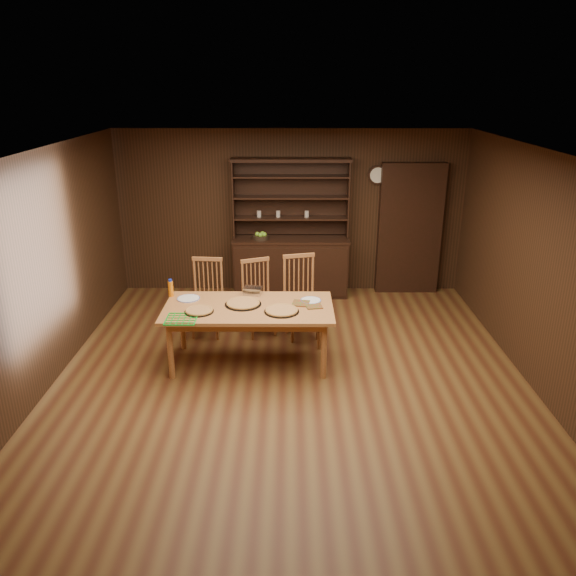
{
  "coord_description": "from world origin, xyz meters",
  "views": [
    {
      "loc": [
        -0.01,
        -5.83,
        3.3
      ],
      "look_at": [
        -0.03,
        0.4,
        0.97
      ],
      "focal_mm": 35.0,
      "sensor_mm": 36.0,
      "label": 1
    }
  ],
  "objects_px": {
    "chair_left": "(207,294)",
    "chair_right": "(301,293)",
    "dining_table": "(249,312)",
    "juice_bottle": "(171,288)",
    "chair_center": "(258,294)",
    "china_hutch": "(291,259)"
  },
  "relations": [
    {
      "from": "chair_center",
      "to": "chair_right",
      "type": "distance_m",
      "value": 0.59
    },
    {
      "from": "dining_table",
      "to": "chair_right",
      "type": "height_order",
      "value": "chair_right"
    },
    {
      "from": "china_hutch",
      "to": "chair_left",
      "type": "bearing_deg",
      "value": -127.05
    },
    {
      "from": "china_hutch",
      "to": "chair_left",
      "type": "xyz_separation_m",
      "value": [
        -1.13,
        -1.5,
        -0.03
      ]
    },
    {
      "from": "chair_right",
      "to": "chair_center",
      "type": "bearing_deg",
      "value": 159.02
    },
    {
      "from": "chair_left",
      "to": "chair_right",
      "type": "xyz_separation_m",
      "value": [
        1.26,
        -0.04,
        0.03
      ]
    },
    {
      "from": "china_hutch",
      "to": "chair_center",
      "type": "distance_m",
      "value": 1.54
    },
    {
      "from": "chair_right",
      "to": "dining_table",
      "type": "bearing_deg",
      "value": -140.87
    },
    {
      "from": "chair_center",
      "to": "china_hutch",
      "type": "bearing_deg",
      "value": 51.14
    },
    {
      "from": "juice_bottle",
      "to": "chair_right",
      "type": "bearing_deg",
      "value": 17.53
    },
    {
      "from": "chair_right",
      "to": "juice_bottle",
      "type": "relative_size",
      "value": 4.97
    },
    {
      "from": "china_hutch",
      "to": "dining_table",
      "type": "relative_size",
      "value": 1.08
    },
    {
      "from": "chair_center",
      "to": "chair_right",
      "type": "bearing_deg",
      "value": -28.91
    },
    {
      "from": "dining_table",
      "to": "chair_center",
      "type": "xyz_separation_m",
      "value": [
        0.06,
        0.92,
        -0.13
      ]
    },
    {
      "from": "dining_table",
      "to": "chair_left",
      "type": "bearing_deg",
      "value": 125.19
    },
    {
      "from": "dining_table",
      "to": "juice_bottle",
      "type": "xyz_separation_m",
      "value": [
        -0.99,
        0.33,
        0.18
      ]
    },
    {
      "from": "chair_left",
      "to": "chair_right",
      "type": "relative_size",
      "value": 0.95
    },
    {
      "from": "dining_table",
      "to": "chair_left",
      "type": "xyz_separation_m",
      "value": [
        -0.63,
        0.89,
        -0.11
      ]
    },
    {
      "from": "chair_right",
      "to": "juice_bottle",
      "type": "xyz_separation_m",
      "value": [
        -1.63,
        -0.51,
        0.26
      ]
    },
    {
      "from": "chair_left",
      "to": "china_hutch",
      "type": "bearing_deg",
      "value": 57.57
    },
    {
      "from": "chair_left",
      "to": "chair_center",
      "type": "xyz_separation_m",
      "value": [
        0.68,
        0.03,
        -0.01
      ]
    },
    {
      "from": "chair_right",
      "to": "china_hutch",
      "type": "bearing_deg",
      "value": 80.94
    }
  ]
}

